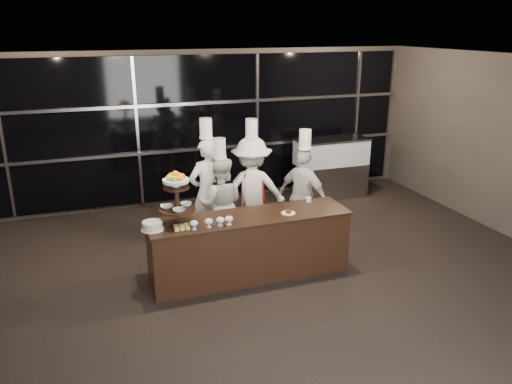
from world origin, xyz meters
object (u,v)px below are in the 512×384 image
object	(u,v)px
chef_a	(208,192)
chef_d	(303,196)
display_case	(331,165)
display_stand	(177,195)
chef_b	(221,203)
chef_c	(252,190)
layer_cake	(152,226)
buffet_counter	(250,246)

from	to	relation	value
chef_a	chef_d	size ratio (longest dim) A/B	1.10
display_case	chef_d	distance (m)	2.49
display_stand	chef_b	distance (m)	1.46
display_case	chef_d	size ratio (longest dim) A/B	0.78
chef_c	layer_cake	bearing A→B (deg)	-145.34
chef_a	chef_d	world-z (taller)	chef_a
chef_b	chef_d	xyz separation A→B (m)	(1.31, -0.24, 0.05)
chef_a	display_case	bearing A→B (deg)	27.53
display_case	chef_a	size ratio (longest dim) A/B	0.70
chef_b	chef_c	bearing A→B (deg)	14.87
chef_c	chef_d	bearing A→B (deg)	-27.47
display_stand	layer_cake	world-z (taller)	display_stand
buffet_counter	display_case	bearing A→B (deg)	45.50
buffet_counter	layer_cake	size ratio (longest dim) A/B	9.47
chef_d	layer_cake	bearing A→B (deg)	-161.54
chef_a	chef_c	distance (m)	0.73
display_case	chef_a	distance (m)	3.39
buffet_counter	display_stand	size ratio (longest dim) A/B	3.81
buffet_counter	display_stand	world-z (taller)	display_stand
layer_cake	chef_a	distance (m)	1.63
display_stand	chef_d	bearing A→B (deg)	19.97
chef_a	chef_c	xyz separation A→B (m)	(0.73, -0.01, -0.04)
buffet_counter	chef_c	distance (m)	1.33
layer_cake	chef_a	xyz separation A→B (m)	(1.05, 1.24, -0.05)
buffet_counter	chef_d	distance (m)	1.47
layer_cake	chef_b	distance (m)	1.64
chef_b	chef_a	bearing A→B (deg)	135.28
chef_b	chef_c	distance (m)	0.60
buffet_counter	chef_a	size ratio (longest dim) A/B	1.35
buffet_counter	chef_b	distance (m)	1.08
chef_b	layer_cake	bearing A→B (deg)	-138.33
chef_a	chef_d	bearing A→B (deg)	-15.14
display_stand	buffet_counter	bearing A→B (deg)	0.01
buffet_counter	chef_c	bearing A→B (deg)	69.67
display_stand	chef_c	xyz separation A→B (m)	(1.44, 1.18, -0.46)
display_case	chef_b	size ratio (longest dim) A/B	0.82
buffet_counter	chef_c	size ratio (longest dim) A/B	1.39
chef_b	display_case	bearing A→B (deg)	31.32
buffet_counter	chef_a	bearing A→B (deg)	103.78
buffet_counter	chef_b	size ratio (longest dim) A/B	1.57
display_stand	chef_a	bearing A→B (deg)	59.30
chef_c	chef_d	world-z (taller)	chef_c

